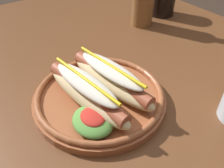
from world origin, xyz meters
TOP-DOWN VIEW (x-y plane):
  - dining_table at (0.00, 0.00)m, footprint 1.18×0.87m
  - hot_dog_plate at (0.06, -0.13)m, footprint 0.26×0.26m

SIDE VIEW (x-z plane):
  - dining_table at x=0.00m, z-range 0.26..1.00m
  - hot_dog_plate at x=0.06m, z-range 0.73..0.80m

